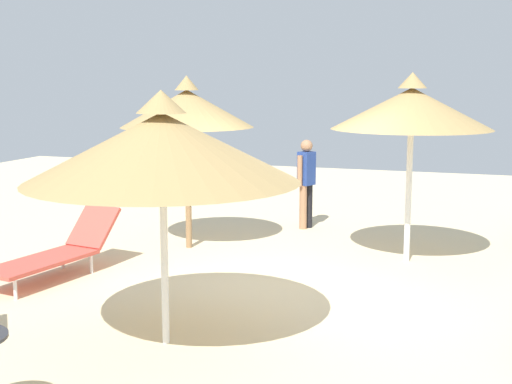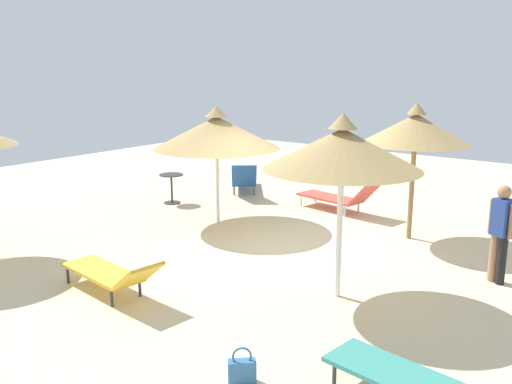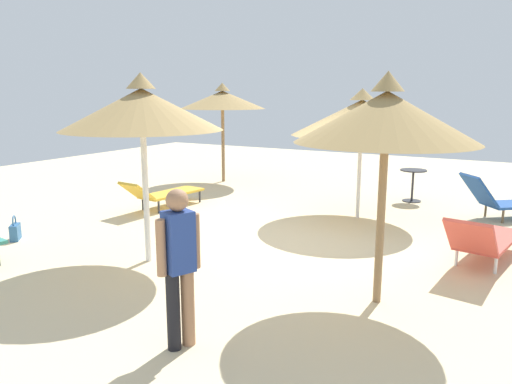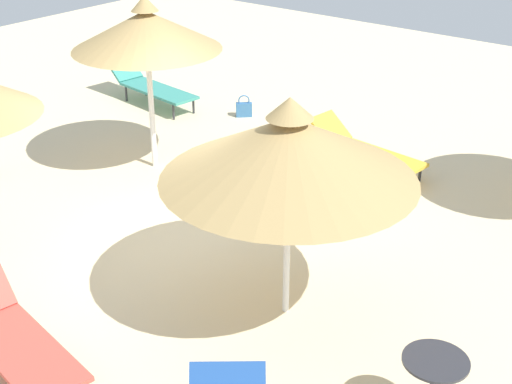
{
  "view_description": "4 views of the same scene",
  "coord_description": "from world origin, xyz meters",
  "px_view_note": "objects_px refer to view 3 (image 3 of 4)",
  "views": [
    {
      "loc": [
        2.48,
        -7.92,
        2.6
      ],
      "look_at": [
        -0.29,
        0.23,
        1.2
      ],
      "focal_mm": 49.18,
      "sensor_mm": 36.0,
      "label": 1
    },
    {
      "loc": [
        8.13,
        5.59,
        3.32
      ],
      "look_at": [
        0.09,
        -0.45,
        0.99
      ],
      "focal_mm": 38.59,
      "sensor_mm": 36.0,
      "label": 2
    },
    {
      "loc": [
        -3.3,
        7.17,
        2.4
      ],
      "look_at": [
        0.51,
        0.35,
        0.81
      ],
      "focal_mm": 34.18,
      "sensor_mm": 36.0,
      "label": 3
    },
    {
      "loc": [
        -5.96,
        -5.76,
        4.78
      ],
      "look_at": [
        0.5,
        -0.72,
        0.71
      ],
      "focal_mm": 50.92,
      "sensor_mm": 36.0,
      "label": 4
    }
  ],
  "objects_px": {
    "handbag": "(15,231)",
    "side_table_round": "(413,180)",
    "lounge_chair_center": "(484,239)",
    "parasol_umbrella_near_right": "(222,100)",
    "parasol_umbrella_far_left": "(142,109)",
    "parasol_umbrella_back": "(362,117)",
    "person_standing_near_right": "(179,261)",
    "lounge_chair_near_left": "(163,193)",
    "parasol_umbrella_edge": "(386,117)"
  },
  "relations": [
    {
      "from": "handbag",
      "to": "side_table_round",
      "type": "xyz_separation_m",
      "value": [
        -5.14,
        -6.26,
        0.34
      ]
    },
    {
      "from": "lounge_chair_center",
      "to": "handbag",
      "type": "distance_m",
      "value": 7.37
    },
    {
      "from": "parasol_umbrella_near_right",
      "to": "parasol_umbrella_far_left",
      "type": "xyz_separation_m",
      "value": [
        -2.61,
        6.03,
        -0.04
      ]
    },
    {
      "from": "parasol_umbrella_back",
      "to": "side_table_round",
      "type": "bearing_deg",
      "value": -106.99
    },
    {
      "from": "lounge_chair_center",
      "to": "person_standing_near_right",
      "type": "height_order",
      "value": "person_standing_near_right"
    },
    {
      "from": "parasol_umbrella_near_right",
      "to": "lounge_chair_near_left",
      "type": "relative_size",
      "value": 1.34
    },
    {
      "from": "lounge_chair_near_left",
      "to": "side_table_round",
      "type": "relative_size",
      "value": 2.76
    },
    {
      "from": "parasol_umbrella_far_left",
      "to": "handbag",
      "type": "height_order",
      "value": "parasol_umbrella_far_left"
    },
    {
      "from": "parasol_umbrella_edge",
      "to": "person_standing_near_right",
      "type": "distance_m",
      "value": 2.7
    },
    {
      "from": "parasol_umbrella_back",
      "to": "lounge_chair_near_left",
      "type": "bearing_deg",
      "value": 18.12
    },
    {
      "from": "parasol_umbrella_near_right",
      "to": "side_table_round",
      "type": "distance_m",
      "value": 5.4
    },
    {
      "from": "parasol_umbrella_back",
      "to": "side_table_round",
      "type": "height_order",
      "value": "parasol_umbrella_back"
    },
    {
      "from": "person_standing_near_right",
      "to": "lounge_chair_near_left",
      "type": "bearing_deg",
      "value": -48.52
    },
    {
      "from": "parasol_umbrella_back",
      "to": "lounge_chair_center",
      "type": "xyz_separation_m",
      "value": [
        -2.38,
        1.65,
        -1.6
      ]
    },
    {
      "from": "lounge_chair_near_left",
      "to": "person_standing_near_right",
      "type": "relative_size",
      "value": 1.29
    },
    {
      "from": "parasol_umbrella_near_right",
      "to": "lounge_chair_near_left",
      "type": "distance_m",
      "value": 3.9
    },
    {
      "from": "parasol_umbrella_edge",
      "to": "lounge_chair_center",
      "type": "distance_m",
      "value": 2.9
    },
    {
      "from": "parasol_umbrella_edge",
      "to": "side_table_round",
      "type": "bearing_deg",
      "value": -82.09
    },
    {
      "from": "parasol_umbrella_far_left",
      "to": "lounge_chair_near_left",
      "type": "xyz_separation_m",
      "value": [
        1.96,
        -2.68,
        -1.85
      ]
    },
    {
      "from": "side_table_round",
      "to": "parasol_umbrella_far_left",
      "type": "bearing_deg",
      "value": 67.21
    },
    {
      "from": "parasol_umbrella_back",
      "to": "lounge_chair_near_left",
      "type": "distance_m",
      "value": 4.35
    },
    {
      "from": "lounge_chair_center",
      "to": "side_table_round",
      "type": "xyz_separation_m",
      "value": [
        1.76,
        -3.67,
        0.14
      ]
    },
    {
      "from": "lounge_chair_center",
      "to": "handbag",
      "type": "xyz_separation_m",
      "value": [
        6.9,
        2.59,
        -0.2
      ]
    },
    {
      "from": "parasol_umbrella_near_right",
      "to": "parasol_umbrella_far_left",
      "type": "distance_m",
      "value": 6.57
    },
    {
      "from": "parasol_umbrella_back",
      "to": "person_standing_near_right",
      "type": "height_order",
      "value": "parasol_umbrella_back"
    },
    {
      "from": "handbag",
      "to": "side_table_round",
      "type": "distance_m",
      "value": 8.1
    },
    {
      "from": "parasol_umbrella_near_right",
      "to": "parasol_umbrella_back",
      "type": "relative_size",
      "value": 1.01
    },
    {
      "from": "parasol_umbrella_edge",
      "to": "side_table_round",
      "type": "relative_size",
      "value": 3.65
    },
    {
      "from": "parasol_umbrella_back",
      "to": "lounge_chair_near_left",
      "type": "relative_size",
      "value": 1.33
    },
    {
      "from": "parasol_umbrella_near_right",
      "to": "lounge_chair_near_left",
      "type": "height_order",
      "value": "parasol_umbrella_near_right"
    },
    {
      "from": "parasol_umbrella_near_right",
      "to": "lounge_chair_center",
      "type": "relative_size",
      "value": 1.26
    },
    {
      "from": "parasol_umbrella_far_left",
      "to": "lounge_chair_center",
      "type": "relative_size",
      "value": 1.27
    },
    {
      "from": "parasol_umbrella_edge",
      "to": "side_table_round",
      "type": "height_order",
      "value": "parasol_umbrella_edge"
    },
    {
      "from": "handbag",
      "to": "person_standing_near_right",
      "type": "bearing_deg",
      "value": 162.59
    },
    {
      "from": "parasol_umbrella_near_right",
      "to": "person_standing_near_right",
      "type": "xyz_separation_m",
      "value": [
        -4.55,
        7.76,
        -1.35
      ]
    },
    {
      "from": "parasol_umbrella_edge",
      "to": "lounge_chair_near_left",
      "type": "height_order",
      "value": "parasol_umbrella_edge"
    },
    {
      "from": "lounge_chair_near_left",
      "to": "person_standing_near_right",
      "type": "distance_m",
      "value": 5.91
    },
    {
      "from": "parasol_umbrella_edge",
      "to": "person_standing_near_right",
      "type": "bearing_deg",
      "value": 55.2
    },
    {
      "from": "parasol_umbrella_far_left",
      "to": "parasol_umbrella_near_right",
      "type": "bearing_deg",
      "value": -66.6
    },
    {
      "from": "parasol_umbrella_far_left",
      "to": "parasol_umbrella_edge",
      "type": "xyz_separation_m",
      "value": [
        -3.3,
        -0.22,
        -0.04
      ]
    },
    {
      "from": "parasol_umbrella_far_left",
      "to": "person_standing_near_right",
      "type": "relative_size",
      "value": 1.73
    },
    {
      "from": "parasol_umbrella_near_right",
      "to": "handbag",
      "type": "distance_m",
      "value": 6.66
    },
    {
      "from": "lounge_chair_near_left",
      "to": "handbag",
      "type": "distance_m",
      "value": 3.06
    },
    {
      "from": "parasol_umbrella_far_left",
      "to": "parasol_umbrella_edge",
      "type": "height_order",
      "value": "parasol_umbrella_far_left"
    },
    {
      "from": "parasol_umbrella_back",
      "to": "parasol_umbrella_far_left",
      "type": "xyz_separation_m",
      "value": [
        1.89,
        3.94,
        0.23
      ]
    },
    {
      "from": "parasol_umbrella_edge",
      "to": "parasol_umbrella_far_left",
      "type": "bearing_deg",
      "value": 3.85
    },
    {
      "from": "parasol_umbrella_far_left",
      "to": "side_table_round",
      "type": "xyz_separation_m",
      "value": [
        -2.5,
        -5.96,
        -1.69
      ]
    },
    {
      "from": "parasol_umbrella_near_right",
      "to": "lounge_chair_center",
      "type": "height_order",
      "value": "parasol_umbrella_near_right"
    },
    {
      "from": "parasol_umbrella_near_right",
      "to": "handbag",
      "type": "height_order",
      "value": "parasol_umbrella_near_right"
    },
    {
      "from": "parasol_umbrella_edge",
      "to": "person_standing_near_right",
      "type": "xyz_separation_m",
      "value": [
        1.36,
        1.95,
        -1.27
      ]
    }
  ]
}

